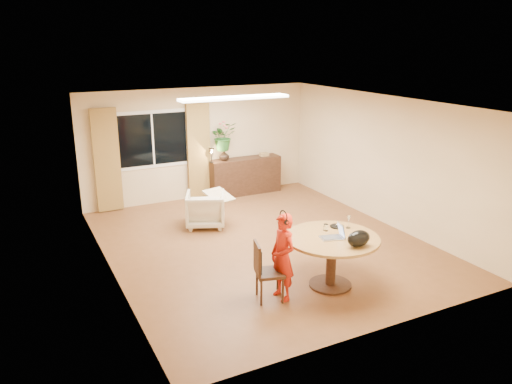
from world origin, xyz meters
TOP-DOWN VIEW (x-y plane):
  - floor at (0.00, 0.00)m, footprint 6.50×6.50m
  - ceiling at (0.00, 0.00)m, footprint 6.50×6.50m
  - wall_back at (0.00, 3.25)m, footprint 5.50×0.00m
  - wall_left at (-2.75, 0.00)m, footprint 0.00×6.50m
  - wall_right at (2.75, 0.00)m, footprint 0.00×6.50m
  - window at (-1.10, 3.23)m, footprint 1.70×0.03m
  - curtain_left at (-2.15, 3.15)m, footprint 0.55×0.08m
  - curtain_right at (-0.05, 3.15)m, footprint 0.55×0.08m
  - ceiling_panel at (0.00, 1.20)m, footprint 2.20×0.35m
  - dining_table at (0.15, -1.94)m, footprint 1.42×1.42m
  - dining_chair at (-0.88, -1.89)m, footprint 0.51×0.49m
  - child at (-0.69, -1.93)m, footprint 0.50×0.35m
  - laptop at (0.11, -1.98)m, footprint 0.39×0.30m
  - tumbler at (0.21, -1.68)m, footprint 0.08×0.08m
  - wine_glass at (0.59, -1.75)m, footprint 0.08×0.08m
  - pot_lid at (0.46, -1.63)m, footprint 0.24×0.24m
  - handbag at (0.27, -2.41)m, footprint 0.41×0.32m
  - armchair at (-0.61, 1.34)m, footprint 1.00×1.01m
  - throw at (-0.36, 1.24)m, footprint 0.57×0.64m
  - sideboard at (1.07, 3.01)m, footprint 1.78×0.43m
  - vase at (0.53, 3.01)m, footprint 0.29×0.29m
  - bouquet at (0.51, 3.01)m, footprint 0.66×0.60m
  - book_stack at (1.60, 3.01)m, footprint 0.22×0.17m
  - desk_lamp at (0.19, 2.96)m, footprint 0.16×0.16m

SIDE VIEW (x-z plane):
  - floor at x=0.00m, z-range 0.00..0.00m
  - armchair at x=-0.61m, z-range 0.00..0.71m
  - sideboard at x=1.07m, z-range 0.00..0.89m
  - dining_chair at x=-0.88m, z-range 0.00..0.89m
  - dining_table at x=0.15m, z-range 0.23..1.04m
  - child at x=-0.69m, z-range 0.00..1.30m
  - throw at x=-0.36m, z-range 0.71..0.74m
  - pot_lid at x=0.46m, z-range 0.81..0.84m
  - tumbler at x=0.21m, z-range 0.81..0.91m
  - wine_glass at x=0.59m, z-range 0.81..1.01m
  - laptop at x=0.11m, z-range 0.81..1.04m
  - handbag at x=0.27m, z-range 0.81..1.05m
  - book_stack at x=1.60m, z-range 0.89..0.97m
  - vase at x=0.53m, z-range 0.89..1.14m
  - desk_lamp at x=0.19m, z-range 0.89..1.24m
  - curtain_left at x=-2.15m, z-range 0.02..2.27m
  - curtain_right at x=-0.05m, z-range 0.02..2.27m
  - wall_back at x=0.00m, z-range -1.45..4.05m
  - wall_left at x=-2.75m, z-range -1.95..4.55m
  - wall_right at x=2.75m, z-range -1.95..4.55m
  - bouquet at x=0.51m, z-range 1.14..1.80m
  - window at x=-1.10m, z-range 0.85..2.15m
  - ceiling_panel at x=0.00m, z-range 2.54..2.59m
  - ceiling at x=0.00m, z-range 2.60..2.60m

